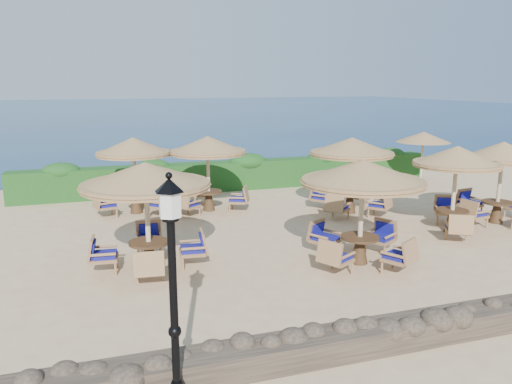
# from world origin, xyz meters

# --- Properties ---
(ground) EXTENTS (120.00, 120.00, 0.00)m
(ground) POSITION_xyz_m (0.00, 0.00, 0.00)
(ground) COLOR tan
(ground) RESTS_ON ground
(sea) EXTENTS (160.00, 160.00, 0.00)m
(sea) POSITION_xyz_m (0.00, 70.00, 0.00)
(sea) COLOR #0C264D
(sea) RESTS_ON ground
(hedge) EXTENTS (18.00, 0.90, 1.20)m
(hedge) POSITION_xyz_m (0.00, 7.20, 0.60)
(hedge) COLOR #154014
(hedge) RESTS_ON ground
(stone_wall) EXTENTS (15.00, 0.65, 0.44)m
(stone_wall) POSITION_xyz_m (0.00, -6.20, 0.22)
(stone_wall) COLOR brown
(stone_wall) RESTS_ON ground
(lamp_post) EXTENTS (0.44, 0.44, 3.31)m
(lamp_post) POSITION_xyz_m (-4.80, -6.80, 1.55)
(lamp_post) COLOR black
(lamp_post) RESTS_ON ground
(extra_parasol) EXTENTS (2.30, 2.30, 2.41)m
(extra_parasol) POSITION_xyz_m (7.80, 5.20, 2.17)
(extra_parasol) COLOR beige
(extra_parasol) RESTS_ON ground
(cafe_set_0) EXTENTS (3.10, 3.10, 2.65)m
(cafe_set_0) POSITION_xyz_m (-4.59, -1.20, 1.89)
(cafe_set_0) COLOR beige
(cafe_set_0) RESTS_ON ground
(cafe_set_1) EXTENTS (3.07, 3.07, 2.65)m
(cafe_set_1) POSITION_xyz_m (0.51, -2.42, 1.89)
(cafe_set_1) COLOR beige
(cafe_set_1) RESTS_ON ground
(cafe_set_2) EXTENTS (2.57, 2.79, 2.65)m
(cafe_set_2) POSITION_xyz_m (4.51, -0.91, 1.96)
(cafe_set_2) COLOR beige
(cafe_set_2) RESTS_ON ground
(cafe_set_3) EXTENTS (2.72, 2.72, 2.65)m
(cafe_set_3) POSITION_xyz_m (-4.44, 4.40, 1.85)
(cafe_set_3) COLOR beige
(cafe_set_3) RESTS_ON ground
(cafe_set_4) EXTENTS (2.78, 2.78, 2.65)m
(cafe_set_4) POSITION_xyz_m (-1.95, 3.97, 1.89)
(cafe_set_4) COLOR beige
(cafe_set_4) RESTS_ON ground
(cafe_set_5) EXTENTS (2.88, 2.88, 2.65)m
(cafe_set_5) POSITION_xyz_m (2.66, 2.10, 1.84)
(cafe_set_5) COLOR beige
(cafe_set_5) RESTS_ON ground
(cafe_set_6) EXTENTS (2.88, 2.88, 2.65)m
(cafe_set_6) POSITION_xyz_m (6.63, -0.47, 1.72)
(cafe_set_6) COLOR beige
(cafe_set_6) RESTS_ON ground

